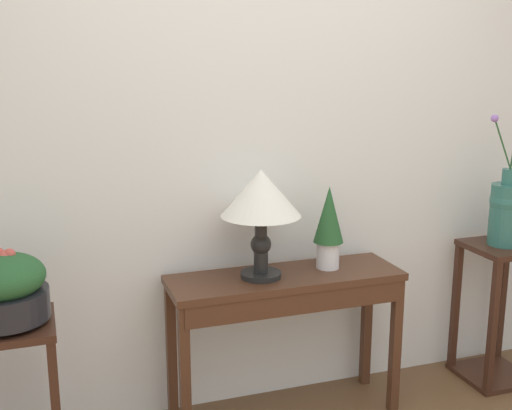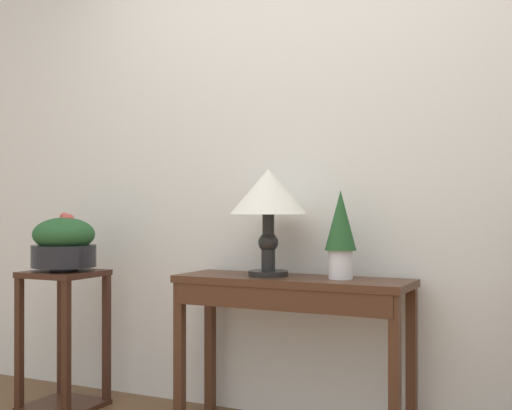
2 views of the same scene
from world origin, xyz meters
name	(u,v)px [view 1 (image 1 of 2)]	position (x,y,z in m)	size (l,w,h in m)	color
back_wall_with_art	(260,127)	(0.00, 1.53, 1.40)	(9.00, 0.10, 2.80)	silver
console_table	(287,299)	(0.03, 1.23, 0.61)	(1.12, 0.36, 0.73)	#472819
table_lamp	(261,198)	(-0.09, 1.26, 1.11)	(0.37, 0.37, 0.51)	black
potted_plant_on_console	(329,223)	(0.26, 1.28, 0.95)	(0.14, 0.14, 0.40)	silver
pedestal_stand_left	(15,408)	(-1.20, 1.08, 0.36)	(0.36, 0.36, 0.72)	#381E14
planter_bowl_wide_left	(4,288)	(-1.20, 1.08, 0.87)	(0.33, 0.33, 0.31)	black
pedestal_stand_right	(497,312)	(1.26, 1.23, 0.38)	(0.36, 0.36, 0.77)	#381E14
flower_vase_tall_right	(507,206)	(1.26, 1.23, 0.97)	(0.23, 0.18, 0.74)	#2D665B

